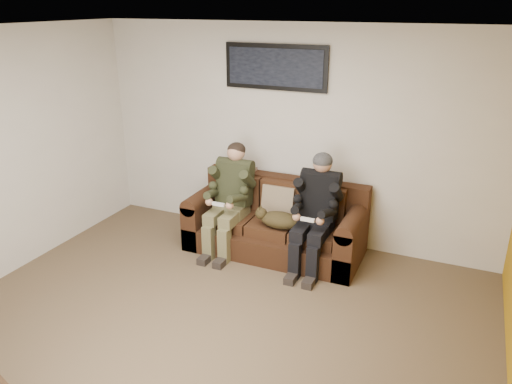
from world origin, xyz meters
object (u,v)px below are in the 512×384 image
at_px(sofa, 277,224).
at_px(person_left, 230,192).
at_px(person_right, 316,206).
at_px(cat, 279,220).
at_px(framed_poster, 276,67).

distance_m(sofa, person_left, 0.68).
height_order(person_right, cat, person_right).
xyz_separation_m(sofa, cat, (0.12, -0.26, 0.19)).
xyz_separation_m(person_right, cat, (-0.41, -0.09, -0.20)).
xyz_separation_m(sofa, person_left, (-0.53, -0.17, 0.39)).
bearing_deg(person_right, person_left, -179.98).
bearing_deg(person_left, cat, -8.23).
relative_size(sofa, framed_poster, 1.64).
relative_size(sofa, person_right, 1.61).
bearing_deg(person_right, framed_poster, 142.21).
xyz_separation_m(person_left, person_right, (1.05, 0.00, 0.00)).
bearing_deg(cat, framed_poster, 115.99).
bearing_deg(sofa, framed_poster, 116.98).
distance_m(person_left, cat, 0.68).
xyz_separation_m(sofa, person_right, (0.53, -0.17, 0.39)).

